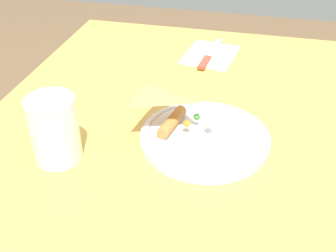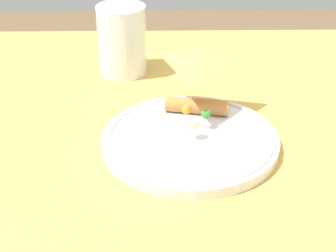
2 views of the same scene
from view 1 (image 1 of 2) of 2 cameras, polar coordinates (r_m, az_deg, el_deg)
dining_table at (r=0.89m, az=2.08°, el=-7.98°), size 1.22×0.89×0.78m
plate_pizza at (r=0.84m, az=4.74°, el=-1.30°), size 0.26×0.26×0.05m
milk_glass at (r=0.79m, az=-15.09°, el=-0.78°), size 0.09×0.09×0.13m
napkin_folded at (r=1.19m, az=5.75°, el=9.57°), size 0.18×0.15×0.00m
butter_knife at (r=1.18m, az=5.63°, el=9.57°), size 0.21×0.04×0.01m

